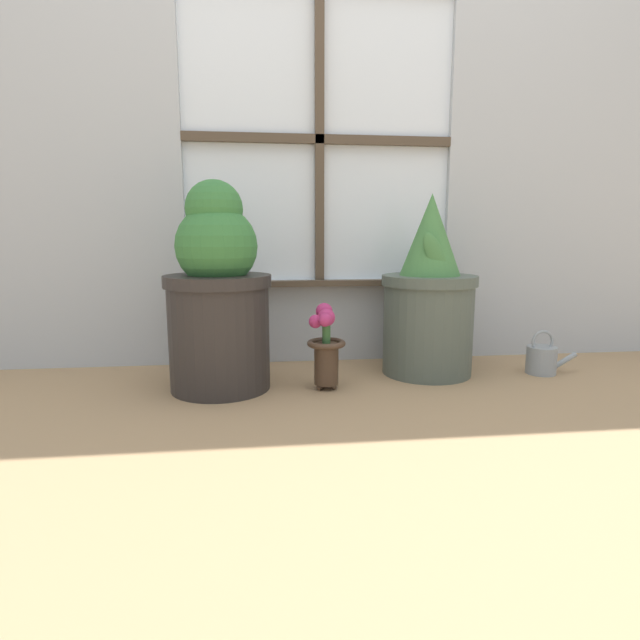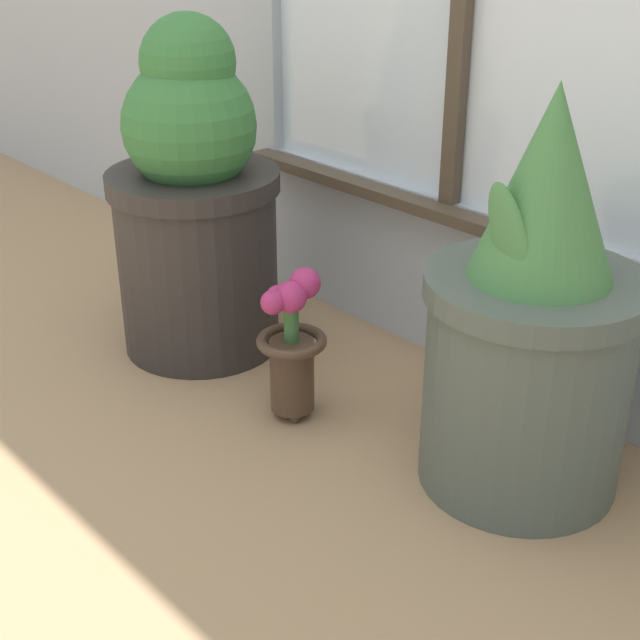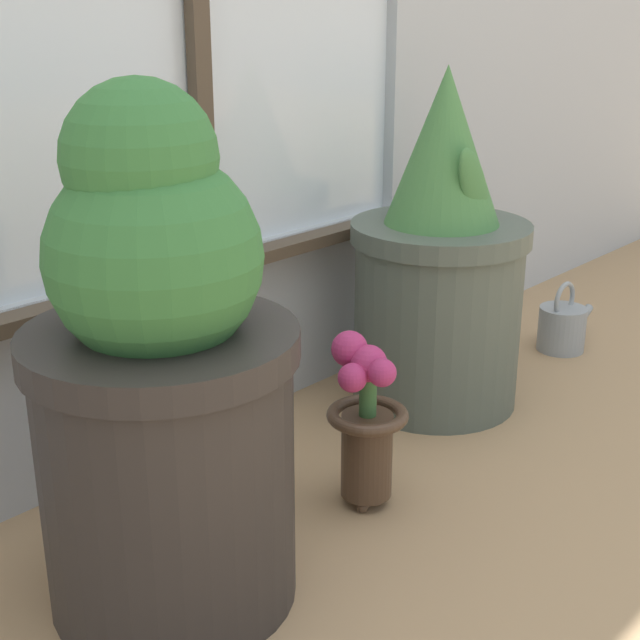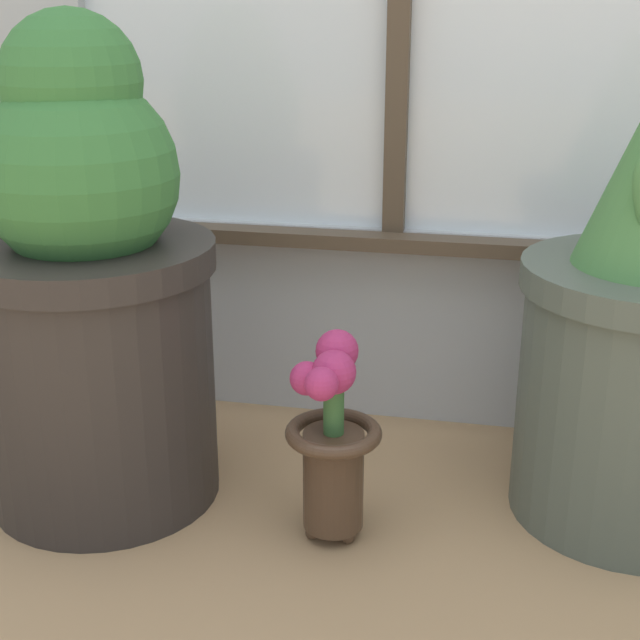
{
  "view_description": "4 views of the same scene",
  "coord_description": "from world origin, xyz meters",
  "px_view_note": "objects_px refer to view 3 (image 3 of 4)",
  "views": [
    {
      "loc": [
        -0.24,
        -1.55,
        0.53
      ],
      "look_at": [
        -0.03,
        0.22,
        0.23
      ],
      "focal_mm": 28.0,
      "sensor_mm": 36.0,
      "label": 1
    },
    {
      "loc": [
        1.1,
        -0.84,
        0.93
      ],
      "look_at": [
        0.02,
        0.15,
        0.21
      ],
      "focal_mm": 50.0,
      "sensor_mm": 36.0,
      "label": 2
    },
    {
      "loc": [
        -1.04,
        -0.7,
        0.79
      ],
      "look_at": [
        -0.05,
        0.2,
        0.31
      ],
      "focal_mm": 50.0,
      "sensor_mm": 36.0,
      "label": 3
    },
    {
      "loc": [
        0.18,
        -0.96,
        0.72
      ],
      "look_at": [
        -0.06,
        0.2,
        0.29
      ],
      "focal_mm": 50.0,
      "sensor_mm": 36.0,
      "label": 4
    }
  ],
  "objects_px": {
    "potted_plant_left": "(161,382)",
    "watering_can": "(562,327)",
    "potted_plant_right": "(439,268)",
    "flower_vase": "(365,420)"
  },
  "relations": [
    {
      "from": "potted_plant_left",
      "to": "watering_can",
      "type": "height_order",
      "value": "potted_plant_left"
    },
    {
      "from": "flower_vase",
      "to": "watering_can",
      "type": "xyz_separation_m",
      "value": [
        0.86,
        0.09,
        -0.1
      ]
    },
    {
      "from": "potted_plant_right",
      "to": "watering_can",
      "type": "xyz_separation_m",
      "value": [
        0.44,
        -0.06,
        -0.23
      ]
    },
    {
      "from": "potted_plant_left",
      "to": "potted_plant_right",
      "type": "relative_size",
      "value": 1.04
    },
    {
      "from": "potted_plant_right",
      "to": "flower_vase",
      "type": "distance_m",
      "value": 0.46
    },
    {
      "from": "potted_plant_right",
      "to": "flower_vase",
      "type": "relative_size",
      "value": 2.29
    },
    {
      "from": "flower_vase",
      "to": "watering_can",
      "type": "bearing_deg",
      "value": 6.21
    },
    {
      "from": "potted_plant_left",
      "to": "flower_vase",
      "type": "xyz_separation_m",
      "value": [
        0.36,
        -0.05,
        -0.17
      ]
    },
    {
      "from": "potted_plant_right",
      "to": "flower_vase",
      "type": "bearing_deg",
      "value": -159.69
    },
    {
      "from": "potted_plant_left",
      "to": "watering_can",
      "type": "bearing_deg",
      "value": 2.1
    }
  ]
}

